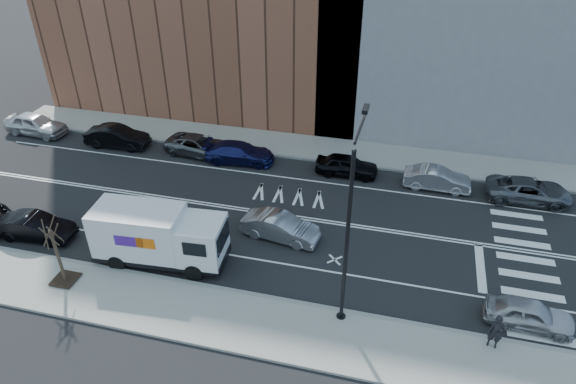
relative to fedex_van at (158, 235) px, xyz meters
The scene contains 21 objects.
ground 6.57m from the fedex_van, 61.83° to the left, with size 120.00×120.00×0.00m, color black.
sidewalk_near 4.67m from the fedex_van, 46.88° to the right, with size 44.00×3.60×0.15m, color gray.
sidewalk_far 14.79m from the fedex_van, 78.24° to the left, with size 44.00×3.60×0.15m, color gray.
curb_near 3.67m from the fedex_van, 25.05° to the right, with size 44.00×0.25×0.17m, color gray.
curb_far 13.05m from the fedex_van, 76.61° to the left, with size 44.00×0.25×0.17m, color gray.
crosswalk 19.88m from the fedex_van, 16.42° to the left, with size 3.00×14.00×0.01m, color white, non-canonical shape.
road_markings 6.57m from the fedex_van, 61.83° to the left, with size 40.00×8.60×0.01m, color white, non-canonical shape.
streetlight 10.64m from the fedex_van, ahead, with size 0.44×4.02×9.34m.
street_tree 4.89m from the fedex_van, 145.02° to the right, with size 1.20×1.20×3.75m.
fedex_van is the anchor object (origin of this frame).
far_parked_a 19.89m from the fedex_van, 144.60° to the left, with size 1.98×4.92×1.68m, color #BBBCC1.
far_parked_b 14.40m from the fedex_van, 128.72° to the left, with size 1.65×4.72×1.56m, color black.
far_parked_c 11.89m from the fedex_van, 102.69° to the left, with size 2.30×4.98×1.38m, color #53565C.
far_parked_d 11.27m from the fedex_van, 86.95° to the left, with size 2.01×4.94×1.43m, color navy.
far_parked_e 14.02m from the fedex_van, 53.94° to the left, with size 1.70×4.22×1.44m, color black.
far_parked_f 18.01m from the fedex_van, 37.85° to the left, with size 1.49×4.27×1.41m, color #B3B2B8.
far_parked_g 22.66m from the fedex_van, 29.00° to the left, with size 2.37×5.15×1.43m, color #56595F.
driving_sedan 6.71m from the fedex_van, 31.60° to the left, with size 1.54×4.42×1.46m, color #9F9FA4.
near_parked_rear_a 7.81m from the fedex_van, behind, with size 1.53×4.39×1.45m, color black.
near_parked_front 18.42m from the fedex_van, ahead, with size 1.61×4.00×1.36m, color #B6B6BB.
pedestrian 16.84m from the fedex_van, ahead, with size 0.64×0.42×1.74m, color black.
Camera 1 is at (8.74, -24.45, 18.17)m, focal length 32.00 mm.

